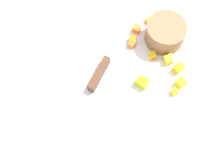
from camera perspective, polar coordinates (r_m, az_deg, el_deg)
The scene contains 16 objects.
ground_plane at distance 0.68m, azimuth 0.00°, elevation -0.69°, with size 4.00×4.00×0.00m, color gray.
cutting_board at distance 0.67m, azimuth 0.00°, elevation -0.51°, with size 0.55×0.35×0.01m, color white.
prep_bowl at distance 0.71m, azimuth 9.51°, elevation 8.99°, with size 0.09×0.09×0.05m, color #996844.
chef_knife at distance 0.65m, azimuth -4.81°, elevation -2.94°, with size 0.32×0.17×0.02m.
carrot_dice_0 at distance 0.72m, azimuth 4.43°, elevation 9.74°, with size 0.02×0.02×0.02m, color orange.
carrot_dice_1 at distance 0.74m, azimuth 6.47°, elevation 11.11°, with size 0.01×0.01×0.01m, color orange.
carrot_dice_2 at distance 0.75m, azimuth 7.88°, elevation 12.08°, with size 0.01×0.01×0.01m, color orange.
carrot_dice_3 at distance 0.70m, azimuth 3.52°, elevation 6.98°, with size 0.01×0.01×0.01m, color orange.
carrot_dice_4 at distance 0.71m, azimuth 3.66°, elevation 7.80°, with size 0.02×0.01×0.01m, color orange.
carrot_dice_5 at distance 0.70m, azimuth 7.42°, elevation 4.70°, with size 0.01×0.01×0.01m, color orange.
pepper_dice_0 at distance 0.69m, azimuth 9.98°, elevation 4.30°, with size 0.02×0.02×0.02m, color yellow.
pepper_dice_1 at distance 0.66m, azimuth 5.43°, elevation 0.30°, with size 0.02×0.02×0.02m, color yellow.
pepper_dice_2 at distance 0.69m, azimuth 11.74°, elevation 2.77°, with size 0.02×0.02×0.02m, color yellow.
pepper_dice_3 at distance 0.67m, azimuth 11.04°, elevation -1.45°, with size 0.01×0.01×0.01m, color yellow.
pepper_dice_4 at distance 0.70m, azimuth 7.38°, elevation 5.00°, with size 0.01×0.01×0.01m, color yellow.
pepper_dice_5 at distance 0.68m, azimuth 12.18°, elevation 0.21°, with size 0.02×0.02×0.02m, color yellow.
Camera 1 is at (-0.15, -0.19, 0.63)m, focal length 51.26 mm.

